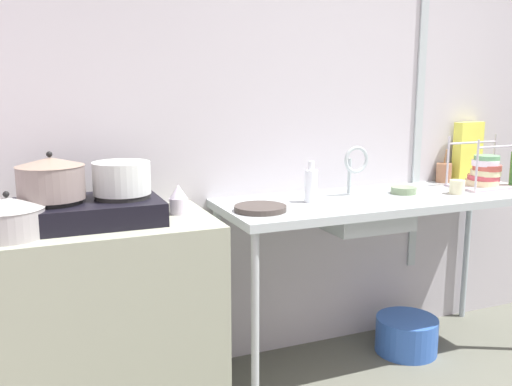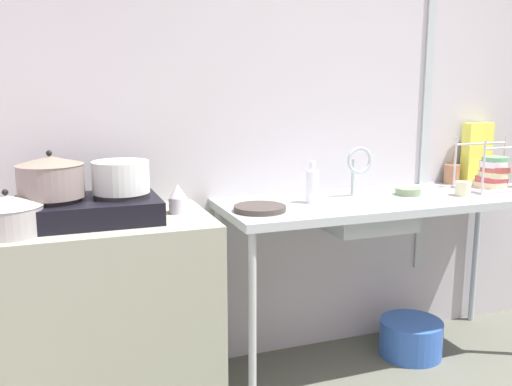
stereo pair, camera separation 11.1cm
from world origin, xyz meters
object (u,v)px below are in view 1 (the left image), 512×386
at_px(faucet, 355,163).
at_px(dish_rack, 485,173).
at_px(pot_on_right_burner, 122,178).
at_px(frying_pan, 260,208).
at_px(pot_on_left_burner, 51,178).
at_px(sink_basin, 363,214).
at_px(percolator, 179,200).
at_px(bottle_by_sink, 311,185).
at_px(utensil_jar, 444,173).
at_px(bucket_on_floor, 406,335).
at_px(pot_beside_stove, 8,217).
at_px(small_bowl_on_drainboard, 404,190).
at_px(cereal_box, 468,151).
at_px(stove, 89,211).
at_px(cup_by_rack, 457,187).

height_order(faucet, dish_rack, dish_rack).
xyz_separation_m(pot_on_right_burner, frying_pan, (0.61, -0.07, -0.17)).
bearing_deg(pot_on_left_burner, faucet, 3.57).
bearing_deg(sink_basin, percolator, 175.76).
relative_size(bottle_by_sink, utensil_jar, 1.03).
distance_m(sink_basin, dish_rack, 0.85).
distance_m(frying_pan, dish_rack, 1.41).
relative_size(utensil_jar, bucket_on_floor, 0.58).
relative_size(pot_on_right_burner, percolator, 1.82).
distance_m(pot_on_left_burner, pot_on_right_burner, 0.28).
distance_m(faucet, utensil_jar, 0.73).
distance_m(dish_rack, utensil_jar, 0.24).
relative_size(frying_pan, bottle_by_sink, 1.18).
relative_size(pot_beside_stove, small_bowl_on_drainboard, 2.00).
bearing_deg(cereal_box, bottle_by_sink, -177.28).
bearing_deg(pot_on_left_burner, stove, -0.00).
bearing_deg(sink_basin, cereal_box, 17.37).
relative_size(pot_on_right_burner, bucket_on_floor, 0.71).
xyz_separation_m(pot_on_left_burner, bottle_by_sink, (1.20, 0.02, -0.11)).
height_order(stove, cereal_box, cereal_box).
xyz_separation_m(stove, percolator, (0.39, 0.02, 0.01)).
bearing_deg(pot_on_right_burner, percolator, 5.26).
height_order(pot_beside_stove, bucket_on_floor, pot_beside_stove).
xyz_separation_m(pot_beside_stove, cup_by_rack, (2.18, 0.02, -0.04)).
bearing_deg(dish_rack, bottle_by_sink, 179.33).
bearing_deg(frying_pan, dish_rack, 2.93).
distance_m(percolator, small_bowl_on_drainboard, 1.23).
distance_m(stove, pot_on_right_burner, 0.19).
bearing_deg(small_bowl_on_drainboard, frying_pan, -173.79).
xyz_separation_m(pot_beside_stove, frying_pan, (1.06, 0.05, -0.07)).
bearing_deg(stove, pot_beside_stove, -159.64).
relative_size(pot_on_right_burner, faucet, 0.93).
xyz_separation_m(pot_beside_stove, sink_basin, (1.63, 0.07, -0.15)).
bearing_deg(utensil_jar, pot_on_left_burner, -174.04).
xyz_separation_m(percolator, dish_rack, (1.77, -0.02, 0.01)).
xyz_separation_m(pot_on_left_burner, utensil_jar, (2.20, 0.23, -0.14)).
bearing_deg(faucet, cereal_box, 9.51).
xyz_separation_m(percolator, cup_by_rack, (1.48, -0.11, -0.03)).
bearing_deg(pot_on_right_burner, utensil_jar, 6.83).
relative_size(pot_on_right_burner, sink_basin, 0.57).
bearing_deg(frying_pan, pot_on_right_burner, 173.86).
distance_m(sink_basin, bucket_on_floor, 0.81).
bearing_deg(small_bowl_on_drainboard, stove, -178.97).
bearing_deg(stove, bucket_on_floor, -0.28).
xyz_separation_m(dish_rack, bucket_on_floor, (-0.49, -0.01, -0.88)).
height_order(cereal_box, utensil_jar, cereal_box).
relative_size(faucet, bottle_by_sink, 1.27).
height_order(pot_on_left_burner, faucet, pot_on_left_burner).
xyz_separation_m(small_bowl_on_drainboard, bottle_by_sink, (-0.56, -0.01, 0.07)).
xyz_separation_m(sink_basin, cup_by_rack, (0.55, -0.04, 0.11)).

